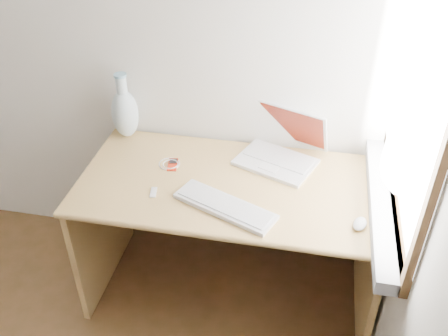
% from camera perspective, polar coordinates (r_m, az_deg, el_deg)
% --- Properties ---
extents(back_wall, '(3.50, 0.04, 2.60)m').
position_cam_1_polar(back_wall, '(2.68, -20.58, 15.54)').
color(back_wall, white).
rests_on(back_wall, floor).
extents(window, '(0.11, 0.99, 1.10)m').
position_cam_1_polar(window, '(1.94, 20.87, 7.32)').
color(window, white).
rests_on(window, right_wall).
extents(desk, '(1.40, 0.70, 0.74)m').
position_cam_1_polar(desk, '(2.49, 1.07, -4.43)').
color(desk, tan).
rests_on(desk, floor).
extents(laptop, '(0.42, 0.41, 0.24)m').
position_cam_1_polar(laptop, '(2.43, 6.10, 2.21)').
color(laptop, white).
rests_on(laptop, desk).
extents(external_keyboard, '(0.48, 0.30, 0.02)m').
position_cam_1_polar(external_keyboard, '(2.14, 0.11, -4.37)').
color(external_keyboard, white).
rests_on(external_keyboard, desk).
extents(mouse, '(0.08, 0.10, 0.03)m').
position_cam_1_polar(mouse, '(2.12, 15.27, -6.17)').
color(mouse, white).
rests_on(mouse, desk).
extents(ipod, '(0.06, 0.11, 0.01)m').
position_cam_1_polar(ipod, '(2.41, -5.89, 0.40)').
color(ipod, '#A8200B').
rests_on(ipod, desk).
extents(cable_coil, '(0.12, 0.12, 0.01)m').
position_cam_1_polar(cable_coil, '(2.42, -6.27, 0.47)').
color(cable_coil, white).
rests_on(cable_coil, desk).
extents(remote, '(0.04, 0.07, 0.01)m').
position_cam_1_polar(remote, '(2.25, -8.07, -2.75)').
color(remote, white).
rests_on(remote, desk).
extents(vase, '(0.14, 0.14, 0.35)m').
position_cam_1_polar(vase, '(2.60, -11.27, 6.32)').
color(vase, silver).
rests_on(vase, desk).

